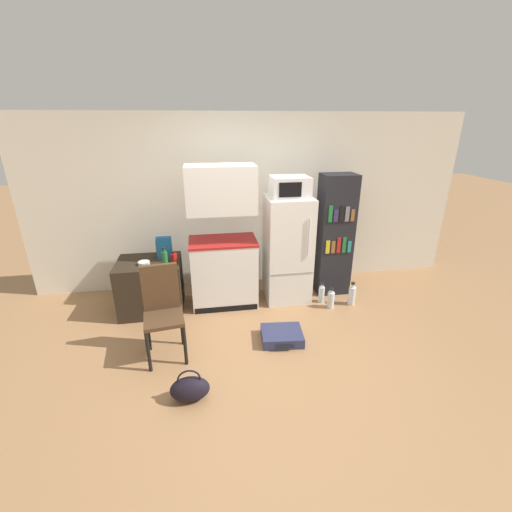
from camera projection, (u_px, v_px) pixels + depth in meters
name	position (u px, v px, depth m)	size (l,w,h in m)	color
ground_plane	(261.00, 359.00, 3.69)	(24.00, 24.00, 0.00)	#A3754C
wall_back	(252.00, 202.00, 5.09)	(6.40, 0.10, 2.51)	silver
side_table	(151.00, 286.00, 4.54)	(0.81, 0.65, 0.70)	#2D2319
kitchen_hutch	(223.00, 244.00, 4.54)	(0.89, 0.57, 1.89)	white
refrigerator	(288.00, 250.00, 4.72)	(0.61, 0.59, 1.47)	white
microwave	(290.00, 187.00, 4.39)	(0.49, 0.40, 0.27)	silver
bookshelf	(334.00, 236.00, 4.87)	(0.47, 0.36, 1.73)	black
bottle_green_tall	(165.00, 259.00, 4.19)	(0.07, 0.07, 0.26)	#1E6028
bottle_ketchup_red	(174.00, 258.00, 4.35)	(0.08, 0.08, 0.15)	#AD1914
bottle_olive_oil	(159.00, 247.00, 4.59)	(0.08, 0.08, 0.25)	#566619
bowl	(144.00, 263.00, 4.30)	(0.14, 0.14, 0.04)	silver
cereal_box	(164.00, 248.00, 4.44)	(0.19, 0.07, 0.30)	#1E66A8
chair	(162.00, 304.00, 3.59)	(0.45, 0.45, 1.01)	black
suitcase_large_flat	(282.00, 336.00, 3.98)	(0.50, 0.45, 0.12)	navy
handbag	(190.00, 389.00, 3.11)	(0.36, 0.20, 0.33)	black
water_bottle_front	(352.00, 295.00, 4.74)	(0.10, 0.10, 0.34)	silver
water_bottle_middle	(321.00, 294.00, 4.80)	(0.08, 0.08, 0.30)	silver
water_bottle_back	(331.00, 299.00, 4.66)	(0.09, 0.09, 0.29)	silver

